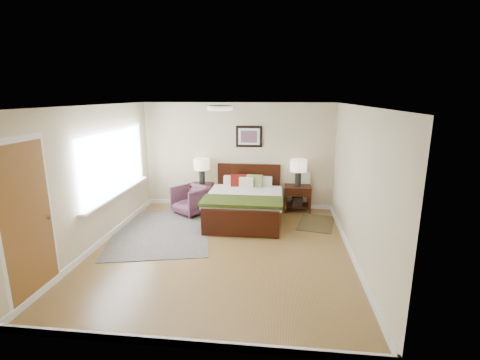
{
  "coord_description": "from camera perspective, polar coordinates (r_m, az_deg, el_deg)",
  "views": [
    {
      "loc": [
        0.96,
        -5.63,
        2.67
      ],
      "look_at": [
        0.22,
        0.92,
        1.05
      ],
      "focal_mm": 26.0,
      "sensor_mm": 36.0,
      "label": 1
    }
  ],
  "objects": [
    {
      "name": "floor",
      "position": [
        6.3,
        -3.01,
        -11.27
      ],
      "size": [
        5.0,
        5.0,
        0.0
      ],
      "primitive_type": "plane",
      "color": "olive",
      "rests_on": "ground"
    },
    {
      "name": "back_wall",
      "position": [
        8.31,
        -0.3,
        3.98
      ],
      "size": [
        4.5,
        0.04,
        2.5
      ],
      "primitive_type": "cube",
      "color": "beige",
      "rests_on": "ground"
    },
    {
      "name": "front_wall",
      "position": [
        3.57,
        -9.92,
        -9.86
      ],
      "size": [
        4.5,
        0.04,
        2.5
      ],
      "primitive_type": "cube",
      "color": "beige",
      "rests_on": "ground"
    },
    {
      "name": "left_wall",
      "position": [
        6.63,
        -22.71,
        0.37
      ],
      "size": [
        0.04,
        5.0,
        2.5
      ],
      "primitive_type": "cube",
      "color": "beige",
      "rests_on": "ground"
    },
    {
      "name": "right_wall",
      "position": [
        5.94,
        18.76,
        -0.75
      ],
      "size": [
        0.04,
        5.0,
        2.5
      ],
      "primitive_type": "cube",
      "color": "beige",
      "rests_on": "ground"
    },
    {
      "name": "ceiling",
      "position": [
        5.71,
        -3.33,
        12.1
      ],
      "size": [
        4.5,
        5.0,
        0.02
      ],
      "primitive_type": "cube",
      "color": "white",
      "rests_on": "back_wall"
    },
    {
      "name": "window",
      "position": [
        7.19,
        -19.76,
        2.64
      ],
      "size": [
        0.11,
        2.72,
        1.32
      ],
      "color": "silver",
      "rests_on": "left_wall"
    },
    {
      "name": "door",
      "position": [
        5.27,
        -31.48,
        -5.95
      ],
      "size": [
        0.06,
        1.0,
        2.18
      ],
      "color": "silver",
      "rests_on": "ground"
    },
    {
      "name": "ceil_fixture",
      "position": [
        5.71,
        -3.33,
        11.75
      ],
      "size": [
        0.44,
        0.44,
        0.08
      ],
      "color": "white",
      "rests_on": "ceiling"
    },
    {
      "name": "bed",
      "position": [
        7.52,
        0.81,
        -3.05
      ],
      "size": [
        1.62,
        1.95,
        1.05
      ],
      "color": "black",
      "rests_on": "ground"
    },
    {
      "name": "wall_art",
      "position": [
        8.18,
        1.49,
        7.15
      ],
      "size": [
        0.62,
        0.05,
        0.5
      ],
      "color": "black",
      "rests_on": "back_wall"
    },
    {
      "name": "nightstand_left",
      "position": [
        8.37,
        -6.24,
        -1.48
      ],
      "size": [
        0.5,
        0.45,
        0.59
      ],
      "color": "black",
      "rests_on": "ground"
    },
    {
      "name": "nightstand_right",
      "position": [
        8.23,
        9.39,
        -2.62
      ],
      "size": [
        0.61,
        0.46,
        0.61
      ],
      "color": "black",
      "rests_on": "ground"
    },
    {
      "name": "lamp_left",
      "position": [
        8.26,
        -6.31,
        2.31
      ],
      "size": [
        0.38,
        0.38,
        0.61
      ],
      "color": "black",
      "rests_on": "nightstand_left"
    },
    {
      "name": "lamp_right",
      "position": [
        8.07,
        9.58,
        2.04
      ],
      "size": [
        0.38,
        0.38,
        0.61
      ],
      "color": "black",
      "rests_on": "nightstand_right"
    },
    {
      "name": "armchair",
      "position": [
        8.05,
        -8.04,
        -3.28
      ],
      "size": [
        0.98,
        0.98,
        0.65
      ],
      "primitive_type": "imported",
      "rotation": [
        0.0,
        0.0,
        -0.63
      ],
      "color": "#5A3142",
      "rests_on": "ground"
    },
    {
      "name": "rug_persian",
      "position": [
        7.24,
        -12.8,
        -8.13
      ],
      "size": [
        2.36,
        2.93,
        0.01
      ],
      "primitive_type": "cube",
      "rotation": [
        0.0,
        0.0,
        0.22
      ],
      "color": "#0C183D",
      "rests_on": "ground"
    },
    {
      "name": "rug_navy",
      "position": [
        7.65,
        12.41,
        -6.91
      ],
      "size": [
        0.91,
        1.19,
        0.01
      ],
      "primitive_type": "cube",
      "rotation": [
        0.0,
        0.0,
        -0.21
      ],
      "color": "black",
      "rests_on": "ground"
    }
  ]
}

